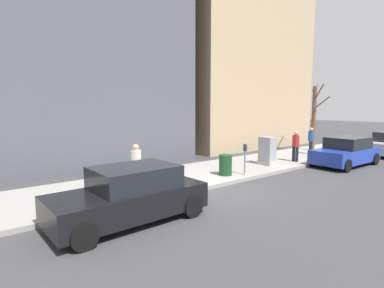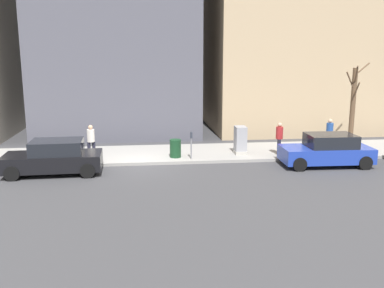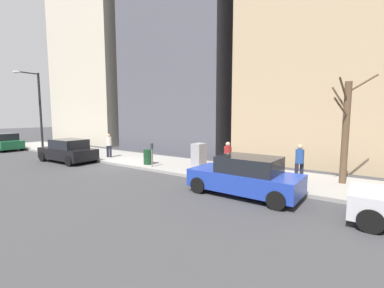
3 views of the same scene
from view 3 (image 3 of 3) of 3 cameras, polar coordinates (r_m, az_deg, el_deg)
The scene contains 15 objects.
ground_plane at distance 16.65m, azimuth -16.69°, elevation -4.56°, with size 120.00×120.00×0.00m, color #38383A.
sidewalk at distance 17.92m, azimuth -11.67°, elevation -3.43°, with size 4.00×36.00×0.15m, color gray.
parked_car_blue at distance 10.14m, azimuth 11.74°, elevation -7.07°, with size 2.01×4.24×1.52m.
parked_car_black at distance 18.92m, azimuth -25.84°, elevation -1.40°, with size 2.04×4.26×1.52m.
parked_car_green at distance 28.31m, azimuth -36.37°, elevation 0.35°, with size 1.96×4.22×1.52m.
parking_meter at distance 14.80m, azimuth -8.90°, elevation -1.86°, with size 0.14×0.10×1.35m.
utility_box at distance 13.83m, azimuth 1.52°, elevation -2.90°, with size 0.83×0.61×1.43m.
streetlamp at distance 25.52m, azimuth -31.24°, elevation 7.53°, with size 1.97×0.32×6.50m.
bare_tree at distance 12.71m, azimuth 30.96°, elevation 2.69°, with size 1.70×1.61×4.62m.
trash_bin at distance 15.69m, azimuth -9.70°, elevation -2.82°, with size 0.56×0.56×0.90m, color #14381E.
pedestrian_near_meter at distance 12.29m, azimuth 22.78°, elevation -3.42°, with size 0.36×0.36×1.66m.
pedestrian_midblock at distance 12.49m, azimuth 7.94°, elevation -2.85°, with size 0.40×0.36×1.66m.
pedestrian_far_corner at distance 18.95m, azimuth -18.00°, elevation 0.00°, with size 0.36×0.39×1.66m.
office_block_center at distance 26.41m, azimuth 0.93°, elevation 24.49°, with size 10.36×10.36×22.62m, color #4C4C56.
office_tower_right at distance 34.83m, azimuth -17.00°, elevation 21.77°, with size 10.62×10.62×25.03m, color #BCB29E.
Camera 3 is at (-10.08, -12.90, 3.05)m, focal length 24.00 mm.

